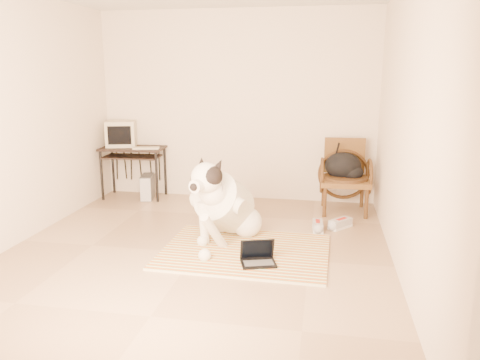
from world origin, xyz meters
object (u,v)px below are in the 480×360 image
(dog, at_px, (224,205))
(computer_desk, at_px, (133,155))
(crt_monitor, at_px, (121,134))
(rattan_chair, at_px, (345,176))
(laptop, at_px, (258,257))
(backpack, at_px, (344,167))
(pc_tower, at_px, (148,187))

(dog, relative_size, computer_desk, 1.51)
(computer_desk, xyz_separation_m, crt_monitor, (-0.20, 0.09, 0.29))
(crt_monitor, height_order, rattan_chair, crt_monitor)
(laptop, height_order, rattan_chair, rattan_chair)
(laptop, relative_size, rattan_chair, 0.41)
(laptop, xyz_separation_m, rattan_chair, (0.88, 2.00, 0.41))
(dog, xyz_separation_m, laptop, (0.47, -0.62, -0.33))
(computer_desk, relative_size, backpack, 1.84)
(pc_tower, height_order, backpack, backpack)
(computer_desk, bearing_deg, laptop, -44.53)
(dog, relative_size, backpack, 2.78)
(dog, xyz_separation_m, rattan_chair, (1.35, 1.39, 0.08))
(crt_monitor, distance_m, rattan_chair, 3.30)
(crt_monitor, distance_m, pc_tower, 0.88)
(laptop, xyz_separation_m, backpack, (0.87, 1.99, 0.53))
(pc_tower, xyz_separation_m, rattan_chair, (2.83, -0.10, 0.31))
(dog, bearing_deg, crt_monitor, 139.80)
(dog, distance_m, rattan_chair, 1.93)
(rattan_chair, height_order, backpack, rattan_chair)
(computer_desk, xyz_separation_m, pc_tower, (0.22, -0.04, -0.47))
(dog, bearing_deg, computer_desk, 138.31)
(computer_desk, bearing_deg, pc_tower, -9.90)
(laptop, xyz_separation_m, pc_tower, (-1.96, 2.10, 0.10))
(crt_monitor, relative_size, pc_tower, 1.26)
(dog, xyz_separation_m, backpack, (1.34, 1.38, 0.20))
(backpack, bearing_deg, dog, -134.16)
(backpack, bearing_deg, laptop, -113.56)
(dog, distance_m, backpack, 1.93)
(crt_monitor, xyz_separation_m, backpack, (3.25, -0.24, -0.34))
(dog, relative_size, rattan_chair, 1.47)
(computer_desk, distance_m, backpack, 3.05)
(rattan_chair, bearing_deg, pc_tower, 178.00)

